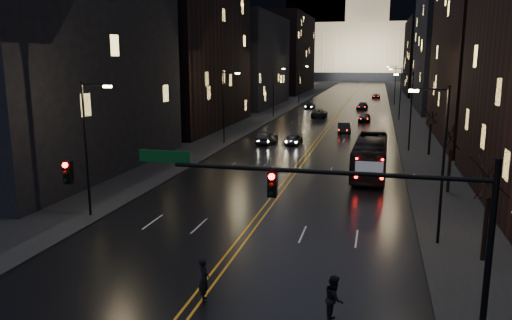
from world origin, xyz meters
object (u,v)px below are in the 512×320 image
Objects in this scene: receding_car_a at (344,128)px; oncoming_car_a at (294,139)px; traffic_signal at (334,201)px; pedestrian_a at (204,280)px; bus at (370,156)px; oncoming_car_b at (267,138)px; pedestrian_b at (334,299)px.

oncoming_car_a is at bearing -123.39° from receding_car_a.
traffic_signal reaches higher than pedestrian_a.
oncoming_car_b is (-12.77, 14.02, -0.94)m from bus.
oncoming_car_a is 42.24m from pedestrian_b.
pedestrian_a reaches higher than pedestrian_b.
bus is 2.66× the size of receding_car_a.
bus is 27.14m from pedestrian_b.
pedestrian_b is at bearing -117.21° from pedestrian_a.
traffic_signal is 42.69m from oncoming_car_a.
pedestrian_a is at bearing 173.28° from traffic_signal.
oncoming_car_a is 0.91× the size of receding_car_a.
pedestrian_a reaches higher than receding_car_a.
receding_car_a is at bearing 93.30° from traffic_signal.
bus is 17.12m from oncoming_car_a.
oncoming_car_b is at bearing 133.83° from bus.
bus is 18.99m from oncoming_car_b.
traffic_signal is 6.94m from pedestrian_a.
oncoming_car_a is 12.43m from receding_car_a.
bus is 2.92× the size of oncoming_car_a.
receding_car_a is at bearing -0.32° from pedestrian_b.
pedestrian_b is at bearing 111.69° from oncoming_car_b.
oncoming_car_a is (-8.41, 41.62, -4.40)m from traffic_signal.
traffic_signal is at bearing -119.82° from pedestrian_a.
pedestrian_b reaches higher than oncoming_car_b.
oncoming_car_a is at bearing -19.12° from pedestrian_a.
pedestrian_a is (-6.56, -26.71, -0.70)m from bus.
oncoming_car_a is 0.91× the size of oncoming_car_b.
pedestrian_a is (-2.51, -52.18, 0.23)m from receding_car_a.
traffic_signal is at bearing -94.53° from receding_car_a.
oncoming_car_a is 2.12× the size of pedestrian_b.
oncoming_car_a is 2.10× the size of pedestrian_a.
pedestrian_b is (8.51, -41.38, 0.27)m from oncoming_car_a.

